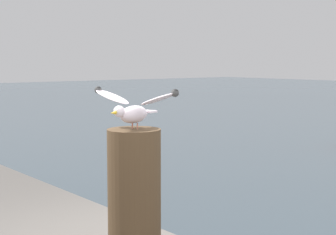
# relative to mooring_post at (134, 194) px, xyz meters

# --- Properties ---
(mooring_post) EXTENTS (0.31, 0.31, 0.76)m
(mooring_post) POSITION_rel_mooring_post_xyz_m (0.00, 0.00, 0.00)
(mooring_post) COLOR #4C3823
(mooring_post) RESTS_ON harbor_quay
(seagull) EXTENTS (0.57, 0.39, 0.24)m
(seagull) POSITION_rel_mooring_post_xyz_m (0.00, -0.00, 0.50)
(seagull) COLOR #C67560
(seagull) RESTS_ON mooring_post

